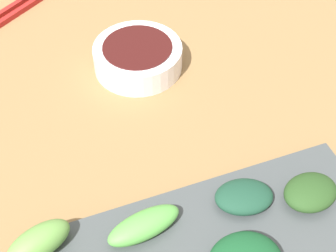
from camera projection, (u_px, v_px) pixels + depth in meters
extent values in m
cube|color=olive|center=(175.00, 159.00, 0.59)|extent=(2.10, 2.10, 0.02)
cylinder|color=white|center=(138.00, 57.00, 0.66)|extent=(0.12, 0.12, 0.03)
cylinder|color=#3F1412|center=(138.00, 52.00, 0.66)|extent=(0.09, 0.09, 0.02)
cube|color=#454B4C|center=(208.00, 244.00, 0.49)|extent=(0.13, 0.35, 0.01)
ellipsoid|color=#5BAE4A|center=(144.00, 225.00, 0.49)|extent=(0.04, 0.08, 0.02)
ellipsoid|color=#6BA249|center=(39.00, 242.00, 0.47)|extent=(0.05, 0.07, 0.03)
ellipsoid|color=#1C4531|center=(244.00, 197.00, 0.51)|extent=(0.06, 0.07, 0.02)
ellipsoid|color=#294B20|center=(310.00, 192.00, 0.51)|extent=(0.05, 0.06, 0.02)
cube|color=#B1201D|center=(19.00, 3.00, 0.77)|extent=(0.13, 0.20, 0.01)
cube|color=#B1201D|center=(26.00, 7.00, 0.76)|extent=(0.13, 0.20, 0.01)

